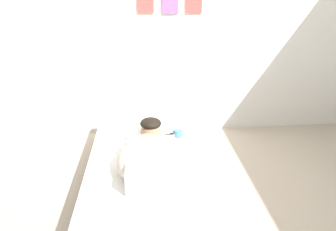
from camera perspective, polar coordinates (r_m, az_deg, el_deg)
The scene contains 8 objects.
ground_plane at distance 2.93m, azimuth 2.78°, elevation -14.65°, with size 13.31×13.31×0.00m, color tan.
back_wall at distance 3.87m, azimuth 0.27°, elevation 14.86°, with size 4.65×0.12×2.50m.
bed at distance 3.02m, azimuth -1.44°, elevation -9.63°, with size 1.30×2.08×0.32m.
pillow at distance 3.36m, azimuth -0.89°, elevation -1.87°, with size 0.52×0.32×0.11m, color white.
person_lying at distance 2.75m, azimuth -2.84°, elevation -6.63°, with size 0.43×0.92×0.27m.
dog at distance 2.67m, azimuth -6.21°, elevation -7.74°, with size 0.26×0.57×0.21m.
coffee_cup at distance 3.24m, azimuth 1.75°, elevation -3.18°, with size 0.12×0.09×0.07m.
cell_phone at distance 2.83m, azimuth -1.20°, elevation -8.04°, with size 0.07×0.14×0.01m, color black.
Camera 1 is at (-0.32, -2.31, 1.76)m, focal length 34.24 mm.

